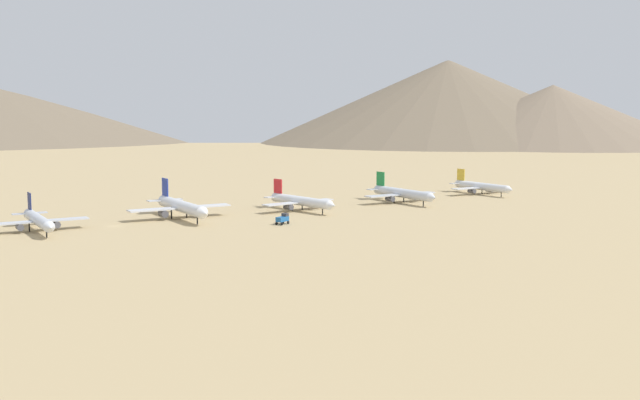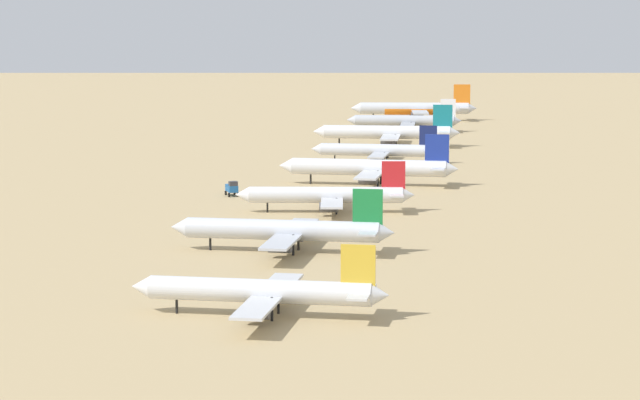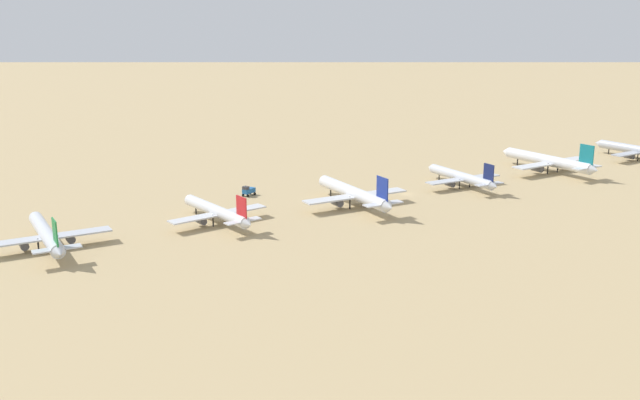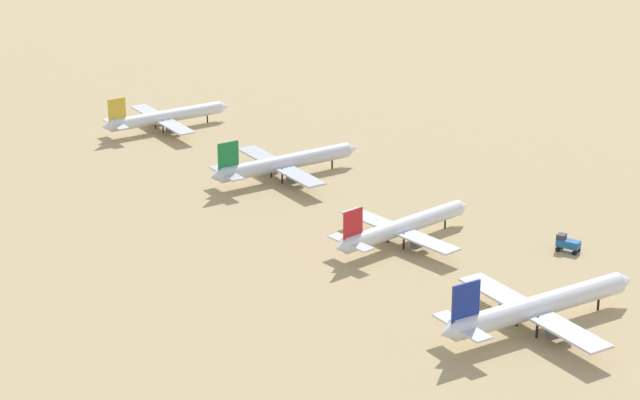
# 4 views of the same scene
# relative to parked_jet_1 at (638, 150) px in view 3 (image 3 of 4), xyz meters

# --- Properties ---
(ground_plane) EXTENTS (2188.63, 2188.63, 0.00)m
(ground_plane) POSITION_rel_parked_jet_1_xyz_m (22.16, 130.90, -4.33)
(ground_plane) COLOR tan
(parked_jet_1) EXTENTS (44.63, 36.38, 12.87)m
(parked_jet_1) POSITION_rel_parked_jet_1_xyz_m (0.00, 0.00, 0.00)
(parked_jet_1) COLOR #B2B7C1
(parked_jet_1) RESTS_ON ground
(parked_jet_2) EXTENTS (50.88, 41.50, 14.68)m
(parked_jet_2) POSITION_rel_parked_jet_1_xyz_m (10.52, 56.57, 0.61)
(parked_jet_2) COLOR silver
(parked_jet_2) RESTS_ON ground
(parked_jet_3) EXTENTS (41.07, 33.64, 11.91)m
(parked_jet_3) POSITION_rel_parked_jet_1_xyz_m (16.79, 106.43, -0.32)
(parked_jet_3) COLOR silver
(parked_jet_3) RESTS_ON ground
(parked_jet_4) EXTENTS (48.57, 39.79, 14.08)m
(parked_jet_4) POSITION_rel_parked_jet_1_xyz_m (22.27, 158.44, 0.41)
(parked_jet_4) COLOR silver
(parked_jet_4) RESTS_ON ground
(parked_jet_5) EXTENTS (41.85, 33.95, 12.08)m
(parked_jet_5) POSITION_rel_parked_jet_1_xyz_m (34.90, 206.73, -0.27)
(parked_jet_5) COLOR silver
(parked_jet_5) RESTS_ON ground
(parked_jet_6) EXTENTS (44.28, 36.24, 12.82)m
(parked_jet_6) POSITION_rel_parked_jet_1_xyz_m (44.40, 257.98, -0.02)
(parked_jet_6) COLOR silver
(parked_jet_6) RESTS_ON ground
(service_truck) EXTENTS (3.90, 5.62, 3.90)m
(service_truck) POSITION_rel_parked_jet_1_xyz_m (58.57, 178.31, -2.25)
(service_truck) COLOR #1E5999
(service_truck) RESTS_ON ground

